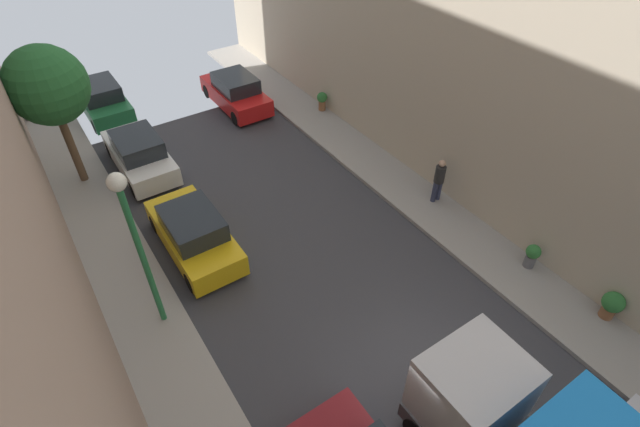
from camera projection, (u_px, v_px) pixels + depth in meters
name	position (u px, v px, depth m)	size (l,w,h in m)	color
ground	(418.00, 386.00, 12.14)	(32.00, 32.00, 0.00)	#38383D
sidewalk_right	(544.00, 297.00, 14.19)	(2.00, 44.00, 0.15)	gray
parked_car_left_3	(194.00, 233.00, 15.31)	(1.78, 4.20, 1.57)	gold
parked_car_left_4	(140.00, 154.00, 18.67)	(1.78, 4.20, 1.57)	white
parked_car_left_5	(102.00, 99.00, 21.99)	(1.78, 4.20, 1.57)	#1E6638
parked_car_right_2	(236.00, 92.00, 22.52)	(1.78, 4.20, 1.57)	red
pedestrian	(439.00, 179.00, 16.87)	(0.40, 0.36, 1.72)	#2D334C
street_tree_0	(47.00, 86.00, 15.89)	(2.66, 2.66, 5.19)	brown
potted_plant_1	(612.00, 304.00, 13.25)	(0.60, 0.60, 0.90)	brown
potted_plant_2	(532.00, 255.00, 14.72)	(0.45, 0.45, 0.84)	slate
potted_plant_4	(322.00, 100.00, 22.09)	(0.47, 0.47, 0.87)	brown
potted_plant_5	(27.00, 111.00, 21.54)	(0.44, 0.44, 0.79)	slate
lamp_post	(134.00, 231.00, 11.33)	(0.44, 0.44, 5.03)	#26723F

